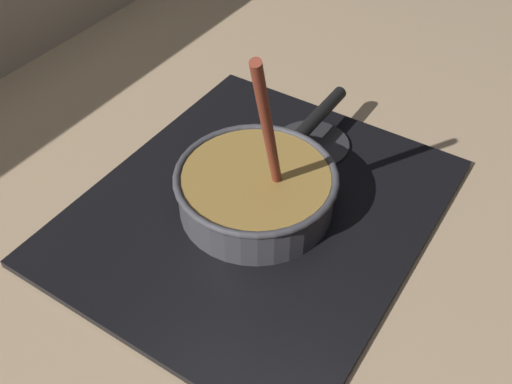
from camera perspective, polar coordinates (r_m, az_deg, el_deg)
The scene contains 5 objects.
ground at distance 0.81m, azimuth 5.68°, elevation -11.60°, with size 2.40×1.60×0.04m, color #9E8466.
hob_plate at distance 0.89m, azimuth 0.00°, elevation -1.75°, with size 0.56×0.48×0.01m, color black.
burner_ring at distance 0.88m, azimuth 0.00°, elevation -1.29°, with size 0.17×0.17×0.01m, color #592D0C.
spare_burner at distance 1.00m, azimuth 5.45°, elevation 4.65°, with size 0.12×0.12×0.01m, color #262628.
cooking_pan at distance 0.86m, azimuth 0.08°, elevation 0.35°, with size 0.39×0.24×0.32m.
Camera 1 is at (-0.42, -0.18, 0.64)m, focal length 41.28 mm.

